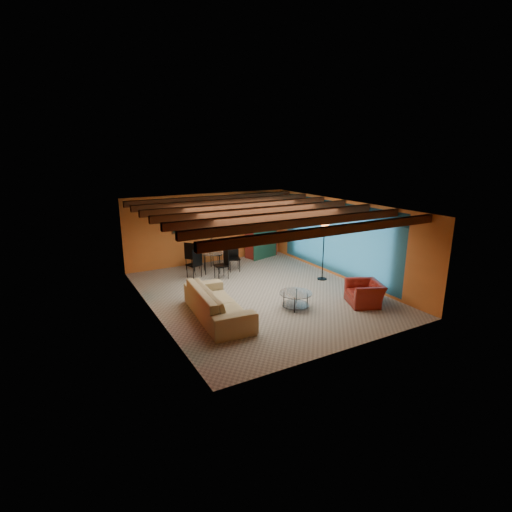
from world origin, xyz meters
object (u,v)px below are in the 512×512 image
armchair (365,293)px  dining_table (212,258)px  coffee_table (295,300)px  armoire (261,230)px  potted_plant (261,197)px  floor_lamp (323,251)px  vase (211,241)px  sofa (218,303)px

armchair → dining_table: (-2.65, 4.92, 0.20)m
armchair → coffee_table: armchair is taller
armoire → potted_plant: size_ratio=4.81×
armoire → floor_lamp: armoire is taller
armchair → coffee_table: (-1.90, 0.72, -0.10)m
dining_table → floor_lamp: floor_lamp is taller
armchair → vase: vase is taller
dining_table → vase: vase is taller
dining_table → armoire: bearing=21.0°
coffee_table → potted_plant: (1.89, 5.22, 2.22)m
sofa → floor_lamp: size_ratio=1.42×
potted_plant → armoire: bearing=0.0°
sofa → floor_lamp: floor_lamp is taller
armchair → potted_plant: potted_plant is taller
floor_lamp → potted_plant: potted_plant is taller
armchair → floor_lamp: size_ratio=0.51×
dining_table → potted_plant: potted_plant is taller
sofa → armchair: 4.23m
armchair → floor_lamp: 2.46m
armoire → coffee_table: bearing=-126.1°
coffee_table → armoire: size_ratio=0.41×
floor_lamp → potted_plant: 3.89m
coffee_table → armoire: 5.62m
coffee_table → vase: vase is taller
armoire → vase: bearing=-175.2°
dining_table → floor_lamp: 3.98m
vase → armchair: bearing=-61.7°
floor_lamp → sofa: bearing=-165.7°
sofa → potted_plant: size_ratio=6.10×
sofa → coffee_table: sofa is taller
sofa → armoire: 6.24m
coffee_table → armchair: bearing=-20.7°
coffee_table → potted_plant: 5.98m
armchair → coffee_table: 2.03m
coffee_table → armoire: (1.89, 5.22, 0.88)m
sofa → potted_plant: bearing=-35.6°
floor_lamp → potted_plant: size_ratio=4.29×
armoire → vase: armoire is taller
coffee_table → vase: 4.37m
dining_table → floor_lamp: size_ratio=1.04×
coffee_table → vase: size_ratio=4.46×
dining_table → vase: size_ratio=9.98×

